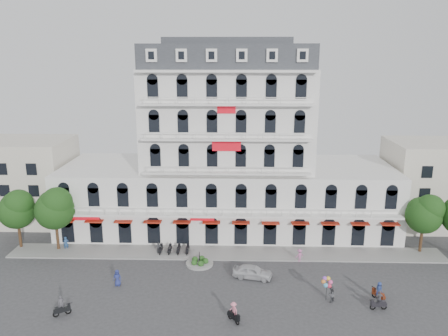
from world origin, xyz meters
TOP-DOWN VIEW (x-y plane):
  - ground at (0.00, 0.00)m, footprint 120.00×120.00m
  - sidewalk at (0.00, 9.00)m, footprint 53.00×4.00m
  - main_building at (0.00, 18.00)m, footprint 45.00×15.00m
  - flank_building_west at (-30.00, 20.00)m, footprint 14.00×10.00m
  - flank_building_east at (30.00, 20.00)m, footprint 14.00×10.00m
  - traffic_island at (-3.00, 6.00)m, footprint 3.20×3.20m
  - parked_scooter_row at (-6.35, 8.80)m, footprint 4.40×1.80m
  - tree_west_outer at (-25.95, 9.98)m, footprint 4.50×4.48m
  - tree_west_inner at (-20.95, 9.48)m, footprint 4.76×4.76m
  - tree_east_inner at (24.05, 9.98)m, footprint 4.40×4.37m
  - parked_car at (3.05, 3.04)m, footprint 4.57×2.57m
  - rider_west at (-15.02, -4.62)m, footprint 1.54×1.05m
  - rider_east at (15.42, -1.14)m, footprint 1.02×1.55m
  - rider_northeast at (14.90, -2.85)m, footprint 1.70×0.47m
  - rider_center at (1.03, -5.21)m, footprint 1.20×1.42m
  - pedestrian_left at (-11.27, 0.99)m, footprint 0.90×0.61m
  - pedestrian_mid at (-8.22, 8.58)m, footprint 0.99×0.57m
  - pedestrian_right at (8.74, 7.08)m, footprint 1.18×0.97m
  - pedestrian_far at (-20.00, 9.50)m, footprint 0.75×0.63m
  - balloon_vendor at (10.45, -1.50)m, footprint 1.47×1.33m

SIDE VIEW (x-z plane):
  - ground at x=0.00m, z-range 0.00..0.00m
  - parked_scooter_row at x=-6.35m, z-range -0.55..0.55m
  - sidewalk at x=0.00m, z-range 0.00..0.16m
  - traffic_island at x=-3.00m, z-range -0.54..1.06m
  - parked_car at x=3.05m, z-range 0.00..1.47m
  - pedestrian_mid at x=-8.22m, z-range 0.00..1.59m
  - pedestrian_right at x=8.74m, z-range 0.00..1.59m
  - pedestrian_far at x=-20.00m, z-range 0.00..1.75m
  - rider_west at x=-15.02m, z-range -0.13..1.90m
  - pedestrian_left at x=-11.27m, z-range 0.00..1.79m
  - rider_northeast at x=14.90m, z-range -0.05..1.93m
  - rider_east at x=15.42m, z-range -0.03..1.95m
  - rider_center at x=1.03m, z-range 0.04..2.04m
  - balloon_vendor at x=10.45m, z-range 0.06..2.50m
  - tree_east_inner at x=24.05m, z-range 1.43..9.00m
  - tree_west_outer at x=-25.95m, z-range 1.47..9.23m
  - tree_west_inner at x=-20.95m, z-range 1.56..9.81m
  - flank_building_west at x=-30.00m, z-range 0.00..12.00m
  - flank_building_east at x=30.00m, z-range 0.00..12.00m
  - main_building at x=0.00m, z-range -2.94..22.86m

